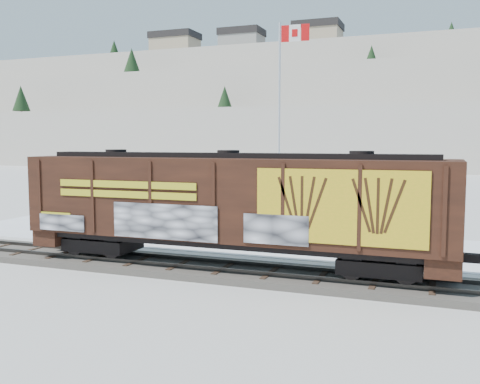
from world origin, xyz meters
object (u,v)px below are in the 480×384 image
at_px(car_white, 339,232).
at_px(car_dark, 308,228).
at_px(hopper_railcar, 228,203).
at_px(car_silver, 127,223).
at_px(flagpole, 281,152).

distance_m(car_white, car_dark, 1.83).
relative_size(hopper_railcar, car_silver, 4.43).
distance_m(flagpole, car_dark, 6.52).
relative_size(car_silver, car_white, 0.92).
relative_size(hopper_railcar, car_white, 4.09).
relative_size(car_white, car_dark, 0.84).
bearing_deg(flagpole, car_white, -46.43).
bearing_deg(car_silver, car_dark, -100.25).
xyz_separation_m(car_silver, car_dark, (10.39, 1.46, 0.07)).
xyz_separation_m(car_white, car_dark, (-1.75, 0.51, 0.04)).
distance_m(hopper_railcar, car_white, 8.43).
bearing_deg(car_dark, hopper_railcar, -177.32).
relative_size(hopper_railcar, flagpole, 1.39).
xyz_separation_m(hopper_railcar, car_silver, (-8.96, 6.54, -2.25)).
distance_m(car_silver, car_dark, 10.49).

